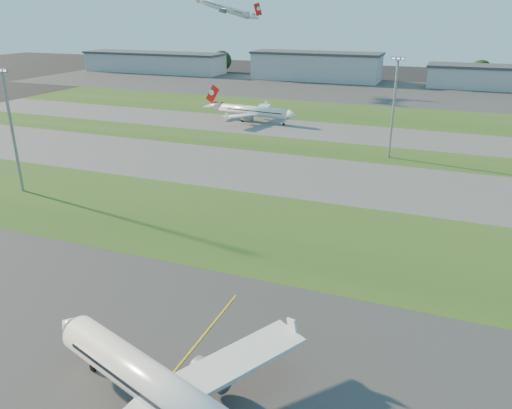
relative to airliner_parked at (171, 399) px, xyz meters
The scene contains 17 objects.
grass_strip_a 47.00m from the airliner_parked, 101.39° to the left, with size 300.00×34.00×0.01m, color #234717.
taxiway_a 79.55m from the airliner_parked, 96.69° to the left, with size 300.00×32.00×0.01m, color #515154.
grass_strip_b 104.40m from the airliner_parked, 95.09° to the left, with size 300.00×18.00×0.01m, color #234717.
taxiway_b 126.31m from the airliner_parked, 94.20° to the left, with size 300.00×26.00×0.01m, color #515154.
grass_strip_c 159.23m from the airliner_parked, 93.33° to the left, with size 300.00×40.00×0.01m, color #234717.
apron_far 219.14m from the airliner_parked, 92.42° to the left, with size 400.00×80.00×0.01m, color #333335.
airliner_parked is the anchor object (origin of this frame).
airliner_taxiing 138.66m from the airliner_parked, 108.88° to the left, with size 33.44×28.20×10.46m.
airliner_departing 225.71m from the airliner_parked, 113.49° to the left, with size 28.41×24.28×9.62m.
light_mast_west 79.70m from the airliner_parked, 144.45° to the left, with size 3.20×0.70×25.80m.
light_mast_centre 102.64m from the airliner_parked, 86.77° to the left, with size 3.20×0.70×25.80m.
hangar_far_west 295.50m from the airliner_parked, 122.61° to the left, with size 91.80×23.00×12.20m.
hangar_west 254.78m from the airliner_parked, 102.30° to the left, with size 71.40×23.00×15.20m.
tree_far_west 329.09m from the airliner_parked, 127.26° to the left, with size 11.00×11.00×12.00m.
tree_west 289.62m from the airliner_parked, 114.32° to the left, with size 12.10×12.10×13.20m.
tree_mid_west 261.55m from the airliner_parked, 96.42° to the left, with size 9.90×9.90×10.80m.
tree_mid_east 264.71m from the airliner_parked, 83.33° to the left, with size 11.55×11.55×12.60m.
Camera 1 is at (29.26, -23.91, 36.41)m, focal length 35.00 mm.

